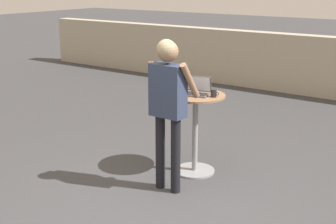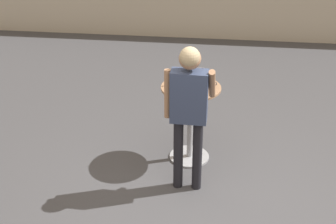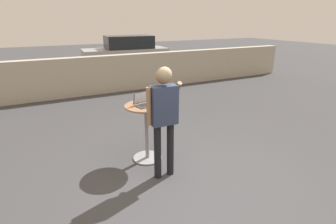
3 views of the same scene
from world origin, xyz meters
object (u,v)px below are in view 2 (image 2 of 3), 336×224
at_px(laptop, 190,83).
at_px(standing_person, 189,102).
at_px(coffee_mug, 211,84).
at_px(cafe_table, 190,114).

bearing_deg(laptop, standing_person, -86.88).
bearing_deg(coffee_mug, cafe_table, -176.10).
bearing_deg(cafe_table, coffee_mug, 3.90).
distance_m(cafe_table, laptop, 0.42).
xyz_separation_m(laptop, coffee_mug, (0.25, 0.01, -0.00)).
relative_size(cafe_table, laptop, 2.54).
distance_m(cafe_table, coffee_mug, 0.48).
bearing_deg(coffee_mug, standing_person, -108.87).
bearing_deg(standing_person, cafe_table, 92.16).
relative_size(cafe_table, standing_person, 0.58).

